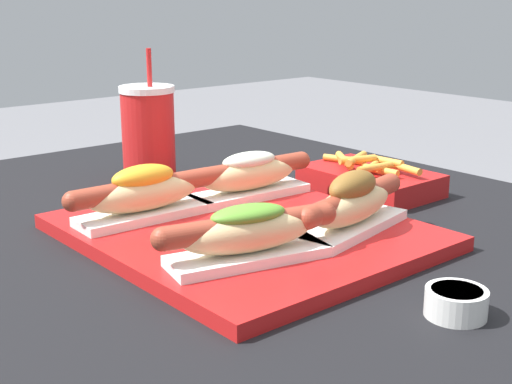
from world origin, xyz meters
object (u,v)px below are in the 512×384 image
at_px(hot_dog_3, 352,204).
at_px(fries_basket, 370,179).
at_px(drink_cup, 148,134).
at_px(hot_dog_1, 248,233).
at_px(sauce_bowl, 456,301).
at_px(serving_tray, 244,232).
at_px(hot_dog_2, 249,175).
at_px(hot_dog_0, 144,194).

xyz_separation_m(hot_dog_3, fries_basket, (-0.15, 0.21, -0.03)).
bearing_deg(hot_dog_3, drink_cup, -176.95).
distance_m(hot_dog_1, sauce_bowl, 0.23).
height_order(serving_tray, sauce_bowl, sauce_bowl).
height_order(hot_dog_1, sauce_bowl, hot_dog_1).
xyz_separation_m(hot_dog_2, hot_dog_3, (0.20, -0.00, 0.00)).
xyz_separation_m(hot_dog_2, sauce_bowl, (0.40, -0.07, -0.04)).
bearing_deg(fries_basket, drink_cup, -140.35).
bearing_deg(hot_dog_2, serving_tray, -42.70).
bearing_deg(drink_cup, sauce_bowl, -4.54).
bearing_deg(drink_cup, hot_dog_0, -33.54).
bearing_deg(hot_dog_0, fries_basket, 80.99).
xyz_separation_m(serving_tray, hot_dog_0, (-0.10, -0.08, 0.04)).
relative_size(serving_tray, sauce_bowl, 7.12).
bearing_deg(serving_tray, hot_dog_3, 39.38).
xyz_separation_m(hot_dog_1, sauce_bowl, (0.21, 0.09, -0.04)).
bearing_deg(sauce_bowl, hot_dog_1, -156.49).
bearing_deg(drink_cup, hot_dog_1, -18.23).
bearing_deg(serving_tray, hot_dog_2, 137.30).
xyz_separation_m(hot_dog_2, fries_basket, (0.05, 0.20, -0.03)).
bearing_deg(serving_tray, hot_dog_1, -37.15).
bearing_deg(sauce_bowl, drink_cup, 175.46).
relative_size(serving_tray, hot_dog_0, 1.94).
relative_size(hot_dog_3, drink_cup, 0.99).
relative_size(serving_tray, hot_dog_2, 1.95).
distance_m(hot_dog_2, fries_basket, 0.21).
distance_m(hot_dog_0, hot_dog_3, 0.27).
height_order(serving_tray, hot_dog_1, hot_dog_1).
bearing_deg(sauce_bowl, hot_dog_2, 169.45).
height_order(hot_dog_0, sauce_bowl, hot_dog_0).
distance_m(hot_dog_3, sauce_bowl, 0.22).
relative_size(hot_dog_3, fries_basket, 1.07).
relative_size(hot_dog_0, hot_dog_2, 1.00).
bearing_deg(fries_basket, hot_dog_3, -54.17).
xyz_separation_m(hot_dog_2, drink_cup, (-0.23, -0.02, 0.03)).
bearing_deg(hot_dog_1, serving_tray, 142.85).
bearing_deg(hot_dog_1, hot_dog_0, -178.61).
bearing_deg(serving_tray, sauce_bowl, 2.42).
xyz_separation_m(hot_dog_1, fries_basket, (-0.15, 0.37, -0.03)).
bearing_deg(hot_dog_0, hot_dog_1, 1.39).
bearing_deg(sauce_bowl, fries_basket, 141.51).
relative_size(hot_dog_2, sauce_bowl, 3.66).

